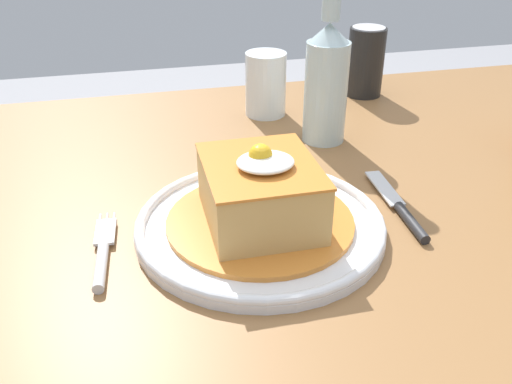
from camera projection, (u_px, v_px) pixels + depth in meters
name	position (u px, v px, depth m)	size (l,w,h in m)	color
dining_table	(287.00, 260.00, 0.76)	(1.34, 0.86, 0.73)	olive
main_plate	(260.00, 224.00, 0.63)	(0.28, 0.28, 0.02)	white
sandwich_meal	(260.00, 196.00, 0.61)	(0.21, 0.21, 0.10)	orange
fork	(102.00, 255.00, 0.58)	(0.03, 0.14, 0.01)	silver
knife	(403.00, 212.00, 0.66)	(0.03, 0.17, 0.01)	#262628
soda_can	(366.00, 62.00, 1.00)	(0.07, 0.07, 0.12)	black
beer_bottle_clear	(327.00, 77.00, 0.81)	(0.06, 0.06, 0.27)	#ADC6CC
drinking_glass	(266.00, 88.00, 0.92)	(0.07, 0.07, 0.10)	#3F2314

